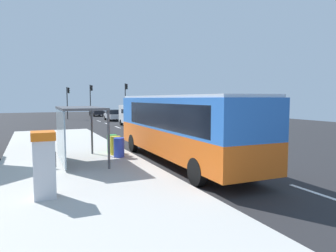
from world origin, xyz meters
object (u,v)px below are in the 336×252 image
(recycling_bin_blue, at_px, (119,147))
(recycling_bin_yellow, at_px, (115,145))
(bus, at_px, (180,124))
(traffic_light_near_side, at_px, (126,95))
(sedan_near, at_px, (113,115))
(sedan_far, at_px, (97,112))
(recycling_bin_green, at_px, (112,144))
(traffic_light_median, at_px, (91,96))
(white_van, at_px, (135,114))
(ticket_machine, at_px, (44,164))
(bus_shelter, at_px, (73,120))
(traffic_light_far_side, at_px, (68,98))

(recycling_bin_blue, bearing_deg, recycling_bin_yellow, 90.00)
(bus, xyz_separation_m, traffic_light_near_side, (7.21, 33.75, 1.72))
(sedan_near, distance_m, sedan_far, 11.87)
(traffic_light_near_side, bearing_deg, recycling_bin_yellow, -107.21)
(recycling_bin_blue, bearing_deg, recycling_bin_green, 90.00)
(traffic_light_median, bearing_deg, recycling_bin_blue, -97.79)
(white_van, bearing_deg, recycling_bin_yellow, -110.94)
(ticket_machine, relative_size, bus_shelter, 0.48)
(bus, distance_m, white_van, 19.57)
(ticket_machine, bearing_deg, traffic_light_near_side, 70.32)
(traffic_light_near_side, relative_size, traffic_light_median, 1.05)
(recycling_bin_yellow, relative_size, traffic_light_median, 0.18)
(bus, distance_m, traffic_light_far_side, 34.61)
(bus, height_order, traffic_light_far_side, traffic_light_far_side)
(traffic_light_near_side, distance_m, traffic_light_median, 5.34)
(sedan_far, distance_m, recycling_bin_blue, 39.66)
(traffic_light_far_side, bearing_deg, sedan_far, 49.48)
(white_van, bearing_deg, traffic_light_median, 96.35)
(recycling_bin_yellow, bearing_deg, traffic_light_far_side, 88.03)
(recycling_bin_green, bearing_deg, traffic_light_far_side, 87.99)
(ticket_machine, distance_m, bus_shelter, 5.06)
(traffic_light_median, bearing_deg, white_van, -83.65)
(bus, bearing_deg, traffic_light_median, 86.59)
(sedan_near, relative_size, sedan_far, 1.00)
(sedan_far, xyz_separation_m, ticket_machine, (-10.12, -44.35, 0.38))
(traffic_light_median, xyz_separation_m, bus_shelter, (-6.81, -34.05, -1.32))
(sedan_far, height_order, traffic_light_median, traffic_light_median)
(ticket_machine, relative_size, recycling_bin_yellow, 2.04)
(sedan_near, bearing_deg, traffic_light_far_side, 134.20)
(recycling_bin_yellow, xyz_separation_m, traffic_light_median, (4.60, 32.91, 2.76))
(ticket_machine, bearing_deg, sedan_far, 77.14)
(sedan_far, bearing_deg, traffic_light_far_side, -130.52)
(recycling_bin_green, bearing_deg, traffic_light_near_side, 72.42)
(recycling_bin_green, height_order, traffic_light_median, traffic_light_median)
(recycling_bin_blue, bearing_deg, white_van, 69.83)
(traffic_light_median, bearing_deg, bus_shelter, -101.31)
(sedan_far, xyz_separation_m, bus_shelter, (-8.71, -39.57, 1.31))
(recycling_bin_yellow, bearing_deg, ticket_machine, -121.43)
(bus, distance_m, recycling_bin_green, 4.18)
(sedan_near, distance_m, recycling_bin_green, 26.66)
(recycling_bin_green, height_order, traffic_light_near_side, traffic_light_near_side)
(white_van, relative_size, recycling_bin_blue, 5.53)
(traffic_light_near_side, bearing_deg, recycling_bin_green, -107.58)
(traffic_light_far_side, relative_size, bus_shelter, 1.18)
(bus, xyz_separation_m, white_van, (3.91, 19.17, -0.50))
(traffic_light_far_side, bearing_deg, bus_shelter, -95.69)
(sedan_far, relative_size, traffic_light_far_side, 0.94)
(traffic_light_near_side, relative_size, traffic_light_far_side, 1.14)
(sedan_far, distance_m, recycling_bin_yellow, 38.97)
(bus, relative_size, recycling_bin_yellow, 11.61)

